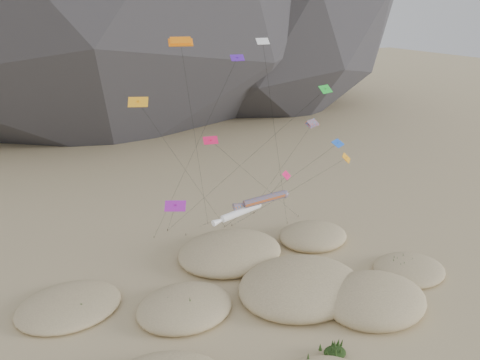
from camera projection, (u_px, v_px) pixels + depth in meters
ground at (290, 312)px, 54.43m from camera, size 500.00×500.00×0.00m
dunes at (265, 297)px, 55.96m from camera, size 52.71×37.15×4.01m
dune_grass at (276, 292)px, 56.84m from camera, size 42.46×28.38×1.58m
kite_stakes at (227, 225)px, 75.25m from camera, size 23.99×6.25×0.30m
rainbow_tube_kite at (263, 200)px, 55.95m from camera, size 7.68×20.75×12.48m
white_tube_kite at (239, 213)px, 55.01m from camera, size 6.98×19.71×11.29m
orange_parafoil at (181, 45)px, 52.72m from camera, size 8.89×12.41×30.16m
multi_parafoil at (311, 125)px, 61.04m from camera, size 2.56×16.40×19.47m
delta_kites at (256, 136)px, 59.05m from camera, size 29.23×19.45×29.55m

